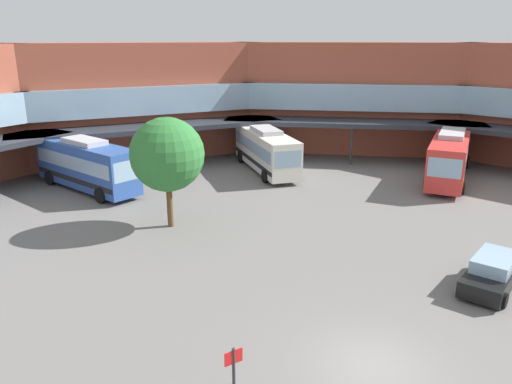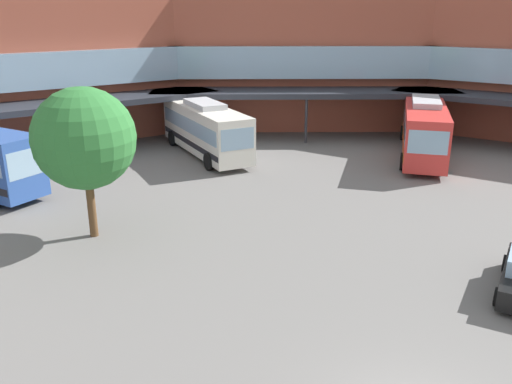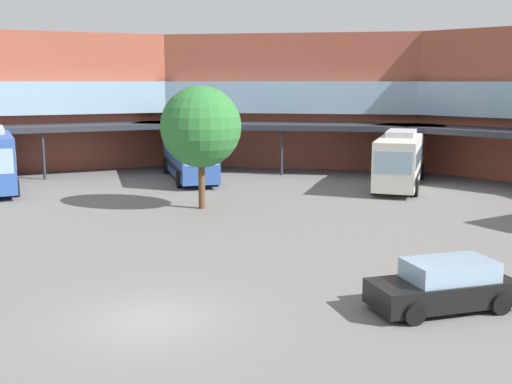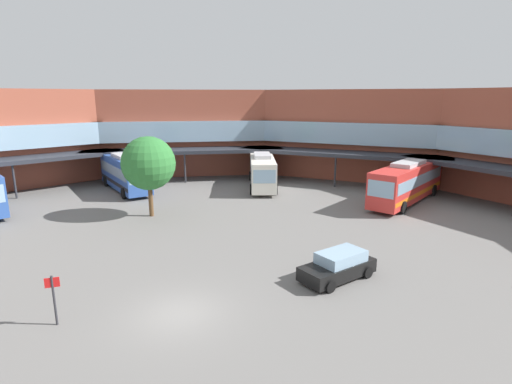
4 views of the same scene
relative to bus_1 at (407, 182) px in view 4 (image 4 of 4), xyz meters
The scene contains 8 objects.
ground_plane 26.91m from the bus_1, 123.48° to the right, with size 121.71×121.71×0.00m, color slate.
station_building 15.35m from the bus_1, behind, with size 79.64×49.24×10.51m.
bus_1 is the anchor object (origin of this frame).
bus_2 28.29m from the bus_1, behind, with size 8.52×9.17×3.89m.
bus_5 14.90m from the bus_1, 162.63° to the left, with size 4.13×10.67×3.69m.
parked_car 19.16m from the bus_1, 112.59° to the right, with size 4.43×4.34×1.53m.
plaza_tree 23.47m from the bus_1, 160.79° to the right, with size 4.36×4.36×6.64m.
stop_sign_post 31.12m from the bus_1, 129.54° to the right, with size 0.56×0.29×2.30m.
Camera 4 is at (5.77, -16.11, 9.74)m, focal length 28.30 mm.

